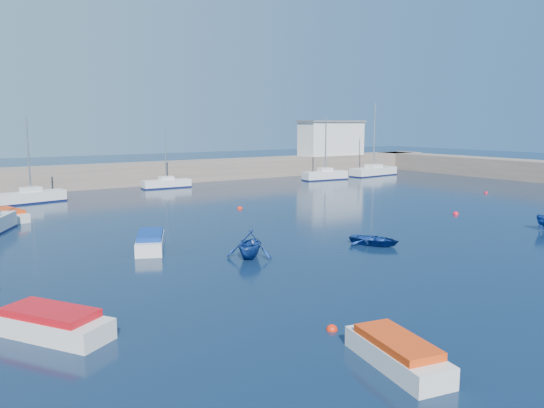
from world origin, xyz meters
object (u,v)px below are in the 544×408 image
sailboat_5 (31,197)px  motorboat_3 (397,353)px  motorboat_0 (50,323)px  motorboat_2 (7,215)px  harbor_office (331,139)px  dinghy_center (374,240)px  sailboat_6 (166,183)px  motorboat_1 (150,241)px  sailboat_8 (374,171)px  dinghy_left (250,244)px  sailboat_7 (325,175)px

sailboat_5 → motorboat_3: bearing=173.1°
motorboat_0 → motorboat_2: size_ratio=0.99×
sailboat_5 → motorboat_3: (3.29, -42.97, -0.17)m
harbor_office → sailboat_5: bearing=-167.9°
motorboat_0 → dinghy_center: (19.59, 4.01, -0.16)m
sailboat_6 → motorboat_1: (-12.67, -28.21, -0.05)m
sailboat_8 → dinghy_left: sailboat_8 is taller
sailboat_7 → motorboat_1: bearing=131.9°
sailboat_8 → motorboat_0: size_ratio=2.21×
sailboat_5 → motorboat_0: size_ratio=1.73×
sailboat_6 → sailboat_5: bearing=107.3°
sailboat_8 → dinghy_center: sailboat_8 is taller
dinghy_center → sailboat_8: bearing=19.2°
sailboat_7 → motorboat_2: 40.68m
motorboat_3 → sailboat_6: bearing=87.0°
harbor_office → sailboat_8: 9.26m
motorboat_1 → dinghy_left: size_ratio=1.52×
sailboat_5 → motorboat_1: (2.54, -24.11, -0.11)m
harbor_office → sailboat_8: bearing=-80.8°
dinghy_center → motorboat_0: bearing=165.0°
sailboat_5 → harbor_office: bearing=-89.2°
sailboat_7 → dinghy_left: size_ratio=2.81×
motorboat_1 → motorboat_3: (0.75, -18.86, -0.06)m
sailboat_7 → dinghy_center: 38.27m
sailboat_5 → dinghy_left: (6.45, -29.05, 0.18)m
sailboat_6 → sailboat_7: sailboat_7 is taller
motorboat_2 → sailboat_7: bearing=-1.9°
sailboat_8 → dinghy_left: bearing=121.7°
sailboat_5 → motorboat_2: 9.43m
sailboat_7 → motorboat_0: (-41.40, -35.45, -0.16)m
sailboat_8 → motorboat_2: bearing=95.8°
motorboat_1 → motorboat_3: size_ratio=1.08×
motorboat_0 → dinghy_center: 20.00m
sailboat_8 → motorboat_2: (-48.99, -10.37, -0.22)m
harbor_office → motorboat_2: harbor_office is taller
motorboat_0 → motorboat_3: size_ratio=1.13×
sailboat_8 → motorboat_0: (-50.89, -36.11, -0.17)m
motorboat_0 → motorboat_1: bearing=21.3°
harbor_office → motorboat_2: (-47.69, -18.38, -4.67)m
motorboat_1 → motorboat_3: 18.88m
motorboat_0 → motorboat_1: (7.65, 10.49, 0.01)m
sailboat_8 → motorboat_3: sailboat_8 is taller
motorboat_3 → dinghy_left: size_ratio=1.40×
motorboat_3 → dinghy_left: bearing=88.4°
sailboat_5 → dinghy_center: bearing=-165.9°
harbor_office → dinghy_left: harbor_office is taller
motorboat_0 → dinghy_center: bearing=-21.1°
sailboat_6 → sailboat_7: size_ratio=0.89×
sailboat_5 → sailboat_8: 45.81m
motorboat_3 → dinghy_left: (3.16, 13.92, 0.34)m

